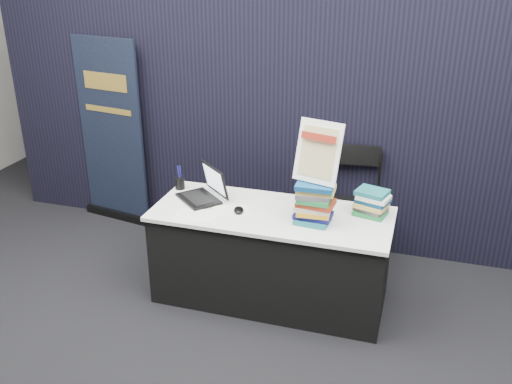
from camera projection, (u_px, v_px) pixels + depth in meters
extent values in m
plane|color=black|center=(250.00, 338.00, 4.10)|extent=(8.00, 8.00, 0.00)
cube|color=#A6A49D|center=(349.00, 20.00, 6.90)|extent=(8.00, 0.02, 3.50)
cube|color=black|center=(304.00, 117.00, 5.02)|extent=(6.00, 0.08, 2.40)
cube|color=black|center=(271.00, 257.00, 4.44)|extent=(1.76, 0.71, 0.72)
cube|color=silver|center=(272.00, 214.00, 4.29)|extent=(1.80, 0.75, 0.03)
cube|color=black|center=(199.00, 199.00, 4.48)|extent=(0.42, 0.41, 0.02)
cube|color=black|center=(204.00, 178.00, 4.53)|extent=(0.30, 0.28, 0.24)
cube|color=white|center=(203.00, 178.00, 4.53)|extent=(0.25, 0.23, 0.19)
ellipsoid|color=black|center=(239.00, 210.00, 4.27)|extent=(0.11, 0.14, 0.04)
cube|color=silver|center=(184.00, 202.00, 4.46)|extent=(0.33, 0.26, 0.00)
cube|color=white|center=(196.00, 215.00, 4.23)|extent=(0.33, 0.26, 0.00)
cube|color=white|center=(231.00, 210.00, 4.31)|extent=(0.32, 0.26, 0.00)
cylinder|color=black|center=(180.00, 183.00, 4.67)|extent=(0.10, 0.10, 0.10)
cube|color=#1C696D|center=(314.00, 220.00, 4.12)|extent=(0.25, 0.20, 0.03)
cube|color=#131353|center=(314.00, 216.00, 4.11)|extent=(0.25, 0.20, 0.03)
cube|color=gold|center=(315.00, 211.00, 4.10)|extent=(0.25, 0.20, 0.03)
cube|color=beige|center=(315.00, 207.00, 4.08)|extent=(0.25, 0.20, 0.03)
cube|color=maroon|center=(315.00, 203.00, 4.07)|extent=(0.25, 0.20, 0.03)
cube|color=#207A3E|center=(315.00, 198.00, 4.05)|extent=(0.25, 0.20, 0.03)
cube|color=#545359|center=(315.00, 194.00, 4.04)|extent=(0.25, 0.20, 0.03)
cube|color=#D4B254|center=(316.00, 190.00, 4.03)|extent=(0.25, 0.20, 0.03)
cube|color=navy|center=(316.00, 185.00, 4.01)|extent=(0.25, 0.20, 0.03)
cube|color=#207A3E|center=(371.00, 212.00, 4.24)|extent=(0.27, 0.23, 0.03)
cube|color=#545359|center=(371.00, 208.00, 4.23)|extent=(0.27, 0.23, 0.03)
cube|color=#D4B254|center=(371.00, 205.00, 4.22)|extent=(0.27, 0.23, 0.03)
cube|color=navy|center=(372.00, 201.00, 4.20)|extent=(0.27, 0.23, 0.03)
cube|color=white|center=(372.00, 197.00, 4.19)|extent=(0.27, 0.23, 0.03)
cube|color=#1C696D|center=(372.00, 193.00, 4.18)|extent=(0.27, 0.23, 0.03)
cube|color=black|center=(316.00, 182.00, 3.99)|extent=(0.22, 0.07, 0.02)
cylinder|color=black|center=(307.00, 159.00, 4.03)|extent=(0.04, 0.11, 0.32)
cylinder|color=black|center=(331.00, 162.00, 3.99)|extent=(0.04, 0.11, 0.32)
cube|color=white|center=(318.00, 152.00, 3.95)|extent=(0.35, 0.21, 0.43)
cube|color=#CBBB7F|center=(318.00, 152.00, 3.94)|extent=(0.28, 0.16, 0.34)
cube|color=maroon|center=(319.00, 137.00, 3.89)|extent=(0.26, 0.09, 0.05)
cube|color=black|center=(119.00, 214.00, 5.89)|extent=(0.78, 0.23, 0.07)
cube|color=black|center=(111.00, 132.00, 5.56)|extent=(0.73, 0.15, 1.83)
cube|color=#B69239|center=(105.00, 82.00, 5.34)|extent=(0.50, 0.09, 0.16)
cube|color=#B69239|center=(108.00, 110.00, 5.45)|extent=(0.54, 0.10, 0.05)
cylinder|color=black|center=(317.00, 245.00, 4.85)|extent=(0.02, 0.02, 0.49)
cylinder|color=black|center=(369.00, 253.00, 4.73)|extent=(0.02, 0.02, 0.49)
cylinder|color=black|center=(326.00, 223.00, 5.24)|extent=(0.02, 0.02, 0.49)
cylinder|color=black|center=(374.00, 229.00, 5.12)|extent=(0.02, 0.02, 0.49)
cube|color=black|center=(348.00, 209.00, 4.88)|extent=(0.51, 0.51, 0.04)
cube|color=black|center=(355.00, 155.00, 4.90)|extent=(0.44, 0.07, 0.18)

